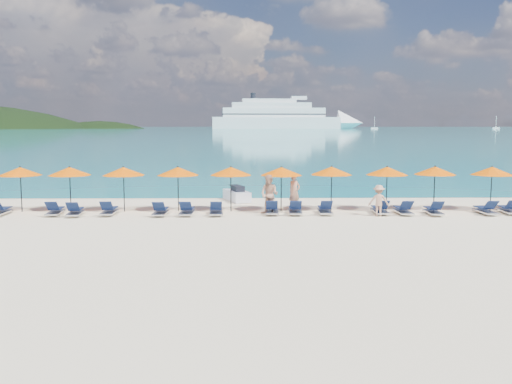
{
  "coord_description": "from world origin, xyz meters",
  "views": [
    {
      "loc": [
        -0.43,
        -23.34,
        4.33
      ],
      "look_at": [
        0.0,
        3.0,
        1.2
      ],
      "focal_mm": 40.0,
      "sensor_mm": 36.0,
      "label": 1
    }
  ],
  "objects": [
    {
      "name": "lounger_5",
      "position": [
        -7.05,
        3.83,
        0.24
      ],
      "size": [
        0.65,
        1.71,
        0.66
      ],
      "rotation": [
        0.0,
        0.0,
        0.02
      ],
      "color": "silver",
      "rests_on": "ground"
    },
    {
      "name": "lounger_3",
      "position": [
        -9.62,
        3.8,
        0.24
      ],
      "size": [
        0.76,
        1.74,
        0.66
      ],
      "rotation": [
        0.0,
        0.0,
        0.08
      ],
      "color": "silver",
      "rests_on": "ground"
    },
    {
      "name": "lounger_8",
      "position": [
        -1.91,
        3.7,
        0.24
      ],
      "size": [
        0.73,
        1.74,
        0.66
      ],
      "rotation": [
        0.0,
        0.0,
        0.06
      ],
      "color": "silver",
      "rests_on": "ground"
    },
    {
      "name": "lounger_4",
      "position": [
        -8.6,
        3.57,
        0.24
      ],
      "size": [
        0.79,
        1.75,
        0.66
      ],
      "rotation": [
        0.0,
        0.0,
        0.1
      ],
      "color": "silver",
      "rests_on": "ground"
    },
    {
      "name": "lounger_12",
      "position": [
        6.05,
        3.91,
        0.24
      ],
      "size": [
        0.63,
        1.7,
        0.66
      ],
      "rotation": [
        0.0,
        0.0,
        0.01
      ],
      "color": "silver",
      "rests_on": "ground"
    },
    {
      "name": "umbrella_3",
      "position": [
        -6.55,
        4.94,
        2.02
      ],
      "size": [
        2.1,
        2.1,
        2.28
      ],
      "color": "black",
      "rests_on": "ground"
    },
    {
      "name": "lounger_15",
      "position": [
        11.14,
        3.74,
        0.24
      ],
      "size": [
        0.7,
        1.73,
        0.66
      ],
      "rotation": [
        0.0,
        0.0,
        0.05
      ],
      "color": "silver",
      "rests_on": "ground"
    },
    {
      "name": "lounger_9",
      "position": [
        0.78,
        3.92,
        0.24
      ],
      "size": [
        0.69,
        1.72,
        0.66
      ],
      "rotation": [
        0.0,
        0.0,
        -0.04
      ],
      "color": "silver",
      "rests_on": "ground"
    },
    {
      "name": "umbrella_4",
      "position": [
        -3.85,
        4.93,
        2.02
      ],
      "size": [
        2.1,
        2.1,
        2.28
      ],
      "color": "black",
      "rests_on": "ground"
    },
    {
      "name": "lounger_6",
      "position": [
        -4.55,
        3.61,
        0.24
      ],
      "size": [
        0.64,
        1.71,
        0.66
      ],
      "rotation": [
        0.0,
        0.0,
        -0.01
      ],
      "color": "silver",
      "rests_on": "ground"
    },
    {
      "name": "beachgoer_c",
      "position": [
        5.81,
        3.24,
        0.75
      ],
      "size": [
        1.02,
        0.6,
        1.49
      ],
      "primitive_type": "imported",
      "rotation": [
        0.0,
        0.0,
        2.98
      ],
      "color": "tan",
      "rests_on": "ground"
    },
    {
      "name": "umbrella_2",
      "position": [
        -9.24,
        5.02,
        2.02
      ],
      "size": [
        2.1,
        2.1,
        2.28
      ],
      "color": "black",
      "rests_on": "ground"
    },
    {
      "name": "sea",
      "position": [
        0.0,
        660.0,
        0.01
      ],
      "size": [
        1600.0,
        1300.0,
        0.01
      ],
      "primitive_type": "cube",
      "color": "#1FA9B2",
      "rests_on": "ground"
    },
    {
      "name": "beachgoer_a",
      "position": [
        1.96,
        5.05,
        0.95
      ],
      "size": [
        0.83,
        0.78,
        1.91
      ],
      "primitive_type": "imported",
      "rotation": [
        0.0,
        0.0,
        0.65
      ],
      "color": "tan",
      "rests_on": "ground"
    },
    {
      "name": "lounger_7",
      "position": [
        -3.3,
        3.69,
        0.24
      ],
      "size": [
        0.66,
        1.71,
        0.66
      ],
      "rotation": [
        0.0,
        0.0,
        -0.02
      ],
      "color": "silver",
      "rests_on": "ground"
    },
    {
      "name": "ground",
      "position": [
        0.0,
        0.0,
        0.0
      ],
      "size": [
        1400.0,
        1400.0,
        0.0
      ],
      "primitive_type": "plane",
      "color": "beige"
    },
    {
      "name": "lounger_16",
      "position": [
        12.32,
        3.89,
        0.24
      ],
      "size": [
        0.77,
        1.75,
        0.66
      ],
      "rotation": [
        0.0,
        0.0,
        -0.09
      ],
      "color": "silver",
      "rests_on": "ground"
    },
    {
      "name": "sailboat_near",
      "position": [
        111.99,
        479.26,
        1.12
      ],
      "size": [
        5.97,
        1.99,
        10.94
      ],
      "color": "silver",
      "rests_on": "ground"
    },
    {
      "name": "umbrella_7",
      "position": [
        3.84,
        5.11,
        2.02
      ],
      "size": [
        2.1,
        2.1,
        2.28
      ],
      "color": "black",
      "rests_on": "ground"
    },
    {
      "name": "sailboat_far",
      "position": [
        223.73,
        488.17,
        1.23
      ],
      "size": [
        6.52,
        2.17,
        11.94
      ],
      "color": "silver",
      "rests_on": "ground"
    },
    {
      "name": "lounger_13",
      "position": [
        7.13,
        3.76,
        0.24
      ],
      "size": [
        0.65,
        1.71,
        0.66
      ],
      "rotation": [
        0.0,
        0.0,
        0.02
      ],
      "color": "silver",
      "rests_on": "ground"
    },
    {
      "name": "umbrella_8",
      "position": [
        6.6,
        4.96,
        2.02
      ],
      "size": [
        2.1,
        2.1,
        2.28
      ],
      "color": "black",
      "rests_on": "ground"
    },
    {
      "name": "umbrella_6",
      "position": [
        1.29,
        4.83,
        2.02
      ],
      "size": [
        2.1,
        2.1,
        2.28
      ],
      "color": "black",
      "rests_on": "ground"
    },
    {
      "name": "lounger_14",
      "position": [
        8.55,
        3.61,
        0.24
      ],
      "size": [
        0.67,
        1.72,
        0.66
      ],
      "rotation": [
        0.0,
        0.0,
        -0.03
      ],
      "color": "silver",
      "rests_on": "ground"
    },
    {
      "name": "umbrella_10",
      "position": [
        11.85,
        4.88,
        2.02
      ],
      "size": [
        2.1,
        2.1,
        2.28
      ],
      "color": "black",
      "rests_on": "ground"
    },
    {
      "name": "umbrella_9",
      "position": [
        9.06,
        5.11,
        2.02
      ],
      "size": [
        2.1,
        2.1,
        2.28
      ],
      "color": "black",
      "rests_on": "ground"
    },
    {
      "name": "headland_small",
      "position": [
        -150.0,
        560.0,
        -35.0
      ],
      "size": [
        162.0,
        126.0,
        85.5
      ],
      "color": "black",
      "rests_on": "ground"
    },
    {
      "name": "beachgoer_b",
      "position": [
        0.66,
        3.95,
        0.96
      ],
      "size": [
        1.08,
        0.95,
        1.92
      ],
      "primitive_type": "imported",
      "rotation": [
        0.0,
        0.0,
        -0.56
      ],
      "color": "tan",
      "rests_on": "ground"
    },
    {
      "name": "lounger_2",
      "position": [
        -12.25,
        3.86,
        0.24
      ],
      "size": [
        0.67,
        1.72,
        0.66
      ],
      "rotation": [
        0.0,
        0.0,
        0.03
      ],
      "color": "silver",
      "rests_on": "ground"
    },
    {
      "name": "cruise_ship",
      "position": [
        41.71,
        543.77,
        10.87
      ],
      "size": [
        151.23,
        33.15,
        41.77
      ],
      "rotation": [
        0.0,
        0.0,
        0.06
      ],
      "color": "silver",
      "rests_on": "ground"
    },
    {
      "name": "jetski",
      "position": [
        -0.99,
        8.78,
        0.36
      ],
      "size": [
        1.67,
        2.61,
        0.87
      ],
      "rotation": [
        0.0,
        0.0,
        0.33
      ],
      "color": "silver",
      "rests_on": "ground"
    },
    {
      "name": "umbrella_5",
      "position": [
        -1.22,
        4.94,
        2.02
      ],
      "size": [
        2.1,
        2.1,
        2.28
      ],
      "color": "black",
      "rests_on": "ground"
    },
    {
      "name": "lounger_11",
      "position": [
        3.36,
        3.9,
        0.24
      ],
      "size": [
        0.66,
        1.71,
        0.66
      ],
      "rotation": [
        0.0,
        0.0,
        -0.02
      ],
      "color": "silver",
      "rests_on": "ground"
    },
    {
      "name": "lounger_10",
      "position": [
        1.91,
        3.88,
        0.24
      ],
      "size": [
        0.68,
        1.72,
        0.66
      ],
      "rotation": [
        0.0,
        0.0,
        -0.04
      ],
      "color": "silver",
      "rests_on": "ground"
    },
    {
      "name": "umbrella_1",
      "position": [
        -11.66,
        4.98,
        2.02
      ],
      "size": [
        2.1,
        2.1,
        2.28
      ],
      "color": "black",
      "rests_on": "ground"
    }
  ]
}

